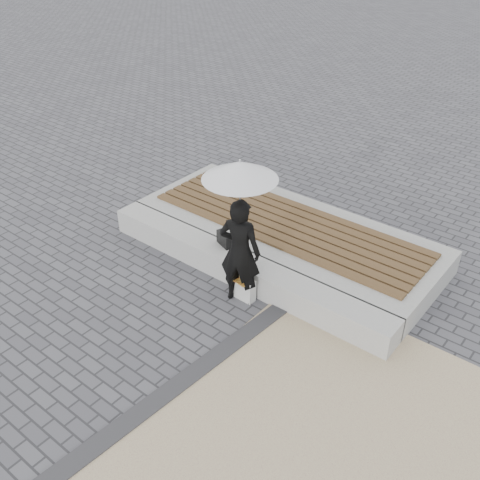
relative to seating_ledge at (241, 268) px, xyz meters
The scene contains 10 objects.
ground 1.61m from the seating_ledge, 90.00° to the right, with size 80.00×80.00×0.00m, color #4E4E53.
edging_band 2.24m from the seating_ledge, 70.35° to the right, with size 0.25×5.20×0.04m, color #303033.
seating_ledge is the anchor object (origin of this frame).
timber_platform 1.20m from the seating_ledge, 90.00° to the left, with size 5.00×2.00×0.40m, color #A3A39E.
timber_decking 1.22m from the seating_ledge, 90.00° to the left, with size 4.60×1.40×0.04m, color brown, non-canonical shape.
woman 0.77m from the seating_ledge, 52.79° to the right, with size 0.59×0.39×1.62m, color black.
parasol 1.89m from the seating_ledge, 52.79° to the right, with size 0.98×0.98×1.25m.
handbag 0.52m from the seating_ledge, 165.80° to the left, with size 0.30×0.11×0.21m, color black.
canvas_tote 0.47m from the seating_ledge, 45.62° to the right, with size 0.33×0.14×0.35m, color beige.
magazine 0.53m from the seating_ledge, 49.60° to the right, with size 0.26×0.19×0.01m, color #D14428.
Camera 1 is at (4.18, -3.64, 4.98)m, focal length 41.22 mm.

